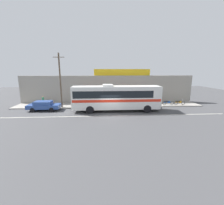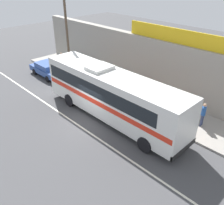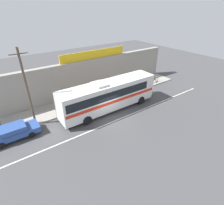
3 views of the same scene
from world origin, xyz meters
name	(u,v)px [view 1 (image 1 of 3)]	position (x,y,z in m)	size (l,w,h in m)	color
ground_plane	(110,114)	(0.00, 0.00, 0.00)	(70.00, 70.00, 0.00)	#444447
sidewalk_slab	(109,105)	(0.00, 5.20, 0.07)	(30.00, 3.60, 0.14)	gray
storefront_facade	(108,89)	(0.00, 7.35, 2.40)	(30.00, 0.70, 4.80)	gray
storefront_billboard	(122,72)	(2.46, 7.35, 5.35)	(9.80, 0.12, 1.10)	gold
road_center_stripe	(111,116)	(0.00, -0.80, 0.00)	(30.00, 0.14, 0.01)	silver
intercity_bus	(116,97)	(0.84, 1.61, 2.07)	(12.20, 2.66, 3.78)	silver
parked_car	(44,105)	(-9.47, 2.48, 0.74)	(4.48, 1.91, 1.37)	#2D4C93
utility_pole	(60,80)	(-7.24, 3.74, 4.28)	(1.60, 0.22, 8.01)	brown
motorcycle_green	(168,102)	(9.66, 4.20, 0.57)	(1.92, 0.56, 0.94)	black
motorcycle_orange	(179,102)	(11.53, 4.14, 0.57)	(1.86, 0.56, 0.94)	black
pedestrian_by_curb	(145,98)	(6.17, 5.30, 1.17)	(0.30, 0.48, 1.75)	navy
pedestrian_far_left	(110,98)	(0.31, 5.79, 1.09)	(0.30, 0.48, 1.64)	brown
pedestrian_near_shop	(43,100)	(-10.41, 4.83, 1.07)	(0.30, 0.48, 1.62)	black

